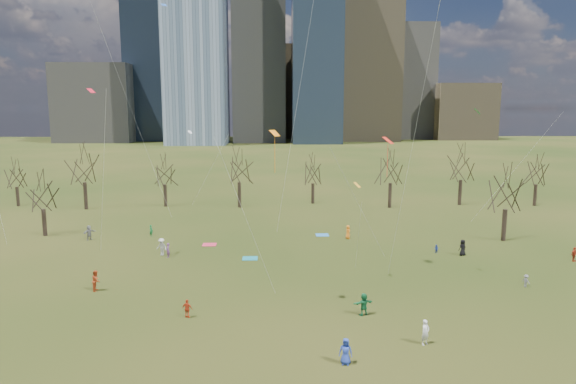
{
  "coord_description": "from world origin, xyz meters",
  "views": [
    {
      "loc": [
        -1.48,
        -40.99,
        15.64
      ],
      "look_at": [
        0.0,
        12.0,
        7.0
      ],
      "focal_mm": 32.0,
      "sensor_mm": 36.0,
      "label": 1
    }
  ],
  "objects_px": {
    "person_2": "(96,281)",
    "person_4": "(187,309)",
    "blanket_crimson": "(209,245)",
    "person_1": "(425,332)",
    "blanket_teal": "(250,258)",
    "blanket_navy": "(322,235)",
    "person_0": "(346,351)"
  },
  "relations": [
    {
      "from": "blanket_navy",
      "to": "person_2",
      "type": "height_order",
      "value": "person_2"
    },
    {
      "from": "blanket_navy",
      "to": "person_4",
      "type": "height_order",
      "value": "person_4"
    },
    {
      "from": "blanket_crimson",
      "to": "person_2",
      "type": "bearing_deg",
      "value": -117.82
    },
    {
      "from": "blanket_navy",
      "to": "blanket_crimson",
      "type": "xyz_separation_m",
      "value": [
        -13.55,
        -4.25,
        0.0
      ]
    },
    {
      "from": "blanket_navy",
      "to": "person_1",
      "type": "relative_size",
      "value": 0.92
    },
    {
      "from": "person_2",
      "to": "blanket_navy",
      "type": "bearing_deg",
      "value": -51.72
    },
    {
      "from": "blanket_teal",
      "to": "blanket_crimson",
      "type": "distance_m",
      "value": 7.54
    },
    {
      "from": "person_2",
      "to": "person_4",
      "type": "relative_size",
      "value": 1.27
    },
    {
      "from": "blanket_navy",
      "to": "person_2",
      "type": "distance_m",
      "value": 28.86
    },
    {
      "from": "person_2",
      "to": "person_4",
      "type": "xyz_separation_m",
      "value": [
        8.86,
        -6.07,
        -0.2
      ]
    },
    {
      "from": "blanket_teal",
      "to": "blanket_navy",
      "type": "xyz_separation_m",
      "value": [
        8.59,
        9.92,
        0.0
      ]
    },
    {
      "from": "blanket_crimson",
      "to": "person_2",
      "type": "distance_m",
      "value": 17.0
    },
    {
      "from": "blanket_teal",
      "to": "person_4",
      "type": "distance_m",
      "value": 15.94
    },
    {
      "from": "blanket_navy",
      "to": "person_0",
      "type": "relative_size",
      "value": 0.95
    },
    {
      "from": "blanket_crimson",
      "to": "person_1",
      "type": "height_order",
      "value": "person_1"
    },
    {
      "from": "blanket_crimson",
      "to": "person_2",
      "type": "relative_size",
      "value": 0.87
    },
    {
      "from": "blanket_navy",
      "to": "person_0",
      "type": "xyz_separation_m",
      "value": [
        -1.65,
        -32.81,
        0.83
      ]
    },
    {
      "from": "blanket_navy",
      "to": "blanket_teal",
      "type": "bearing_deg",
      "value": -130.88
    },
    {
      "from": "person_0",
      "to": "person_4",
      "type": "bearing_deg",
      "value": 157.49
    },
    {
      "from": "blanket_navy",
      "to": "person_2",
      "type": "relative_size",
      "value": 0.87
    },
    {
      "from": "blanket_teal",
      "to": "person_1",
      "type": "distance_m",
      "value": 23.97
    },
    {
      "from": "person_2",
      "to": "person_4",
      "type": "bearing_deg",
      "value": -128.03
    },
    {
      "from": "blanket_teal",
      "to": "blanket_navy",
      "type": "bearing_deg",
      "value": 49.12
    },
    {
      "from": "blanket_crimson",
      "to": "person_1",
      "type": "xyz_separation_m",
      "value": [
        17.61,
        -26.02,
        0.85
      ]
    },
    {
      "from": "blanket_teal",
      "to": "blanket_crimson",
      "type": "xyz_separation_m",
      "value": [
        -4.96,
        5.67,
        0.0
      ]
    },
    {
      "from": "blanket_navy",
      "to": "person_2",
      "type": "bearing_deg",
      "value": -138.11
    },
    {
      "from": "person_1",
      "to": "person_4",
      "type": "xyz_separation_m",
      "value": [
        -16.67,
        4.93,
        -0.15
      ]
    },
    {
      "from": "blanket_teal",
      "to": "blanket_navy",
      "type": "height_order",
      "value": "same"
    },
    {
      "from": "person_1",
      "to": "person_4",
      "type": "distance_m",
      "value": 17.39
    },
    {
      "from": "person_0",
      "to": "person_1",
      "type": "distance_m",
      "value": 6.25
    },
    {
      "from": "blanket_teal",
      "to": "person_2",
      "type": "relative_size",
      "value": 0.87
    },
    {
      "from": "person_2",
      "to": "person_4",
      "type": "height_order",
      "value": "person_2"
    }
  ]
}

